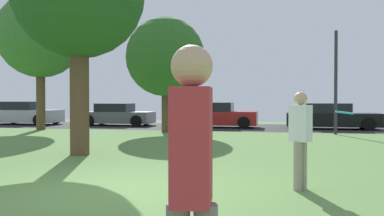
{
  "coord_description": "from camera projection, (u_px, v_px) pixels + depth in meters",
  "views": [
    {
      "loc": [
        2.59,
        -6.22,
        1.49
      ],
      "look_at": [
        0.0,
        5.88,
        1.25
      ],
      "focal_mm": 37.76,
      "sensor_mm": 36.0,
      "label": 1
    }
  ],
  "objects": [
    {
      "name": "parked_car_silver",
      "position": [
        25.0,
        114.0,
        24.78
      ],
      "size": [
        4.26,
        2.07,
        1.4
      ],
      "color": "#B7B7BC",
      "rests_on": "ground_plane"
    },
    {
      "name": "maple_tree_near",
      "position": [
        165.0,
        57.0,
        18.72
      ],
      "size": [
        3.67,
        3.67,
        5.34
      ],
      "color": "brown",
      "rests_on": "ground_plane"
    },
    {
      "name": "birch_tree_lone",
      "position": [
        40.0,
        36.0,
        20.23
      ],
      "size": [
        4.24,
        4.24,
        6.86
      ],
      "color": "brown",
      "rests_on": "ground_plane"
    },
    {
      "name": "street_lamp_post",
      "position": [
        336.0,
        83.0,
        17.48
      ],
      "size": [
        0.14,
        0.14,
        4.5
      ],
      "primitive_type": "cylinder",
      "color": "#2D2D33",
      "rests_on": "ground_plane"
    },
    {
      "name": "ground_plane",
      "position": [
        117.0,
        190.0,
        6.65
      ],
      "size": [
        44.0,
        44.0,
        0.0
      ],
      "primitive_type": "plane",
      "color": "#5B8442"
    },
    {
      "name": "person_bystander",
      "position": [
        192.0,
        183.0,
        2.31
      ],
      "size": [
        0.3,
        0.34,
        1.8
      ],
      "rotation": [
        0.0,
        0.0,
        1.68
      ],
      "color": "slate",
      "rests_on": "ground_plane"
    },
    {
      "name": "person_catcher",
      "position": [
        300.0,
        136.0,
        6.67
      ],
      "size": [
        0.39,
        0.36,
        1.62
      ],
      "rotation": [
        0.0,
        0.0,
        -0.56
      ],
      "color": "gray",
      "rests_on": "ground_plane"
    },
    {
      "name": "frisbee_disc",
      "position": [
        344.0,
        113.0,
        6.15
      ],
      "size": [
        0.29,
        0.29,
        0.06
      ],
      "color": "#2DB2E0"
    },
    {
      "name": "road_strip",
      "position": [
        230.0,
        127.0,
        22.29
      ],
      "size": [
        44.0,
        6.4,
        0.01
      ],
      "primitive_type": "cube",
      "color": "#28282B",
      "rests_on": "ground_plane"
    },
    {
      "name": "parked_car_black",
      "position": [
        331.0,
        117.0,
        20.82
      ],
      "size": [
        4.59,
        1.96,
        1.32
      ],
      "color": "black",
      "rests_on": "ground_plane"
    },
    {
      "name": "parked_car_red",
      "position": [
        217.0,
        116.0,
        22.06
      ],
      "size": [
        4.3,
        1.96,
        1.36
      ],
      "color": "#B21E1E",
      "rests_on": "ground_plane"
    },
    {
      "name": "parked_car_grey",
      "position": [
        117.0,
        115.0,
        23.75
      ],
      "size": [
        4.11,
        1.98,
        1.3
      ],
      "color": "slate",
      "rests_on": "ground_plane"
    }
  ]
}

